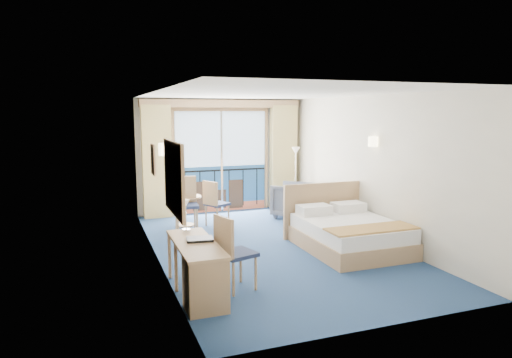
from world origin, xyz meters
name	(u,v)px	position (x,y,z in m)	size (l,w,h in m)	color
floor	(272,247)	(0.00, 0.00, 0.00)	(6.50, 6.50, 0.00)	navy
room_walls	(272,148)	(0.00, 0.00, 1.78)	(4.04, 6.54, 2.72)	silver
balcony_door	(221,164)	(-0.01, 3.22, 1.14)	(2.36, 0.03, 2.52)	navy
curtain_left	(157,162)	(-1.55, 3.07, 1.28)	(0.65, 0.22, 2.55)	#D3BF75
curtain_right	(283,157)	(1.55, 3.07, 1.28)	(0.65, 0.22, 2.55)	#D3BF75
pelmet	(222,104)	(0.00, 3.10, 2.58)	(3.80, 0.25, 0.18)	tan
mirror	(174,178)	(-1.97, -1.50, 1.55)	(0.05, 1.25, 0.95)	tan
wall_print	(153,159)	(-1.97, 0.45, 1.60)	(0.04, 0.42, 0.52)	tan
sconce_left	(165,149)	(-1.94, -0.60, 1.85)	(0.18, 0.18, 0.18)	#FFECB2
sconce_right	(373,142)	(1.94, -0.15, 1.85)	(0.18, 0.18, 0.18)	#FFECB2
bed	(348,233)	(1.22, -0.55, 0.29)	(1.66, 1.97, 1.04)	tan
nightstand	(340,217)	(1.78, 0.67, 0.26)	(0.40, 0.38, 0.53)	tan
phone	(338,202)	(1.74, 0.71, 0.57)	(0.20, 0.15, 0.09)	white
armchair	(294,200)	(1.36, 2.01, 0.40)	(0.84, 0.87, 0.79)	#484B57
floor_lamp	(296,163)	(1.64, 2.55, 1.18)	(0.22, 0.22, 1.56)	silver
desk	(203,276)	(-1.73, -2.01, 0.39)	(0.52, 1.50, 0.70)	tan
desk_chair	(231,249)	(-1.26, -1.65, 0.58)	(0.56, 0.55, 1.04)	#202A4B
folder	(200,239)	(-1.66, -1.53, 0.72)	(0.35, 0.26, 0.03)	black
desk_lamp	(186,209)	(-1.74, -1.03, 1.04)	(0.12, 0.12, 0.44)	silver
round_table	(185,203)	(-1.14, 2.09, 0.48)	(0.70, 0.70, 0.63)	tan
table_chair_a	(214,201)	(-0.57, 1.81, 0.55)	(0.57, 0.57, 0.97)	#202A4B
table_chair_b	(186,200)	(-1.19, 1.71, 0.62)	(0.51, 0.52, 1.09)	#202A4B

